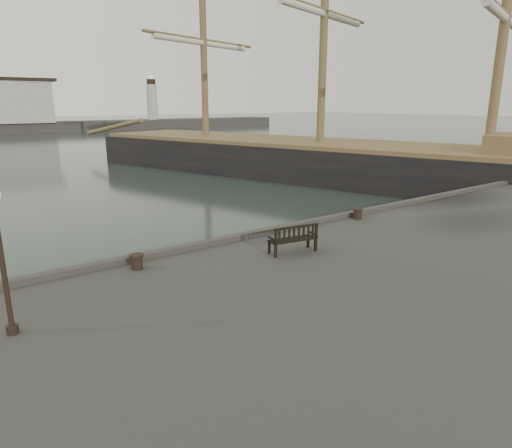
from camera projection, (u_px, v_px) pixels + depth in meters
The scene contains 5 objects.
ground at pixel (230, 283), 15.77m from camera, with size 400.00×400.00×0.00m, color black.
bench at pixel (293, 244), 13.99m from camera, with size 1.58×0.78×0.87m.
bollard_left at pixel (137, 262), 12.63m from camera, with size 0.40×0.40×0.42m, color black.
bollard_right at pixel (358, 214), 18.04m from camera, with size 0.41×0.41×0.43m, color black.
tall_ship_main at pixel (319, 167), 37.56m from camera, with size 21.89×45.08×33.35m.
Camera 1 is at (-7.96, -12.39, 6.05)m, focal length 32.00 mm.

